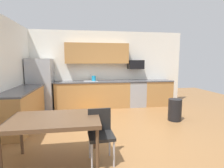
{
  "coord_description": "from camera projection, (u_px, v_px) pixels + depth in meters",
  "views": [
    {
      "loc": [
        -0.75,
        -3.74,
        1.63
      ],
      "look_at": [
        0.0,
        1.0,
        1.0
      ],
      "focal_mm": 27.89,
      "sensor_mm": 36.0,
      "label": 1
    }
  ],
  "objects": [
    {
      "name": "microwave",
      "position": [
        136.0,
        65.0,
        6.32
      ],
      "size": [
        0.54,
        0.36,
        0.32
      ],
      "primitive_type": "cube",
      "color": "black"
    },
    {
      "name": "countertop_left",
      "position": [
        22.0,
        90.0,
        4.3
      ],
      "size": [
        0.64,
        2.0,
        0.04
      ],
      "primitive_type": "cube",
      "color": "#4C4C51",
      "rests_on": "cabinet_run_left"
    },
    {
      "name": "ground_plane",
      "position": [
        119.0,
        133.0,
        3.99
      ],
      "size": [
        12.0,
        12.0,
        0.0
      ],
      "primitive_type": "plane",
      "color": "olive"
    },
    {
      "name": "oven_range",
      "position": [
        136.0,
        94.0,
        6.36
      ],
      "size": [
        0.6,
        0.6,
        0.91
      ],
      "color": "#999BA0",
      "rests_on": "ground"
    },
    {
      "name": "dining_table",
      "position": [
        55.0,
        122.0,
        2.72
      ],
      "size": [
        1.4,
        0.9,
        0.75
      ],
      "color": "brown",
      "rests_on": "ground"
    },
    {
      "name": "sink_faucet",
      "position": [
        90.0,
        78.0,
        6.2
      ],
      "size": [
        0.02,
        0.02,
        0.24
      ],
      "primitive_type": "cylinder",
      "color": "#B2B5BA",
      "rests_on": "countertop_back"
    },
    {
      "name": "cabinet_run_back",
      "position": [
        93.0,
        95.0,
        6.12
      ],
      "size": [
        2.55,
        0.6,
        0.9
      ],
      "primitive_type": "cube",
      "color": "#AD7A42",
      "rests_on": "ground"
    },
    {
      "name": "upper_cabinets_back",
      "position": [
        97.0,
        53.0,
        6.08
      ],
      "size": [
        2.2,
        0.34,
        0.7
      ],
      "primitive_type": "cube",
      "color": "#AD7A42"
    },
    {
      "name": "chair_near_table",
      "position": [
        101.0,
        131.0,
        2.83
      ],
      "size": [
        0.42,
        0.42,
        0.85
      ],
      "color": "black",
      "rests_on": "ground"
    },
    {
      "name": "kettle",
      "position": [
        94.0,
        79.0,
        6.1
      ],
      "size": [
        0.14,
        0.14,
        0.2
      ],
      "primitive_type": "cylinder",
      "color": "#198CBF",
      "rests_on": "countertop_back"
    },
    {
      "name": "floor_mat",
      "position": [
        89.0,
        113.0,
        5.51
      ],
      "size": [
        0.7,
        0.5,
        0.01
      ],
      "primitive_type": "cube",
      "color": "orange",
      "rests_on": "ground"
    },
    {
      "name": "countertop_back",
      "position": [
        106.0,
        81.0,
        6.13
      ],
      "size": [
        4.8,
        0.64,
        0.04
      ],
      "primitive_type": "cube",
      "color": "#4C4C51",
      "rests_on": "cabinet_run_back"
    },
    {
      "name": "wall_back",
      "position": [
        105.0,
        69.0,
        6.41
      ],
      "size": [
        5.8,
        0.1,
        2.7
      ],
      "primitive_type": "cube",
      "color": "white",
      "rests_on": "ground"
    },
    {
      "name": "cabinet_run_left",
      "position": [
        23.0,
        109.0,
        4.37
      ],
      "size": [
        0.6,
        2.0,
        0.9
      ],
      "primitive_type": "cube",
      "color": "#AD7A42",
      "rests_on": "ground"
    },
    {
      "name": "trash_bin",
      "position": [
        175.0,
        110.0,
        4.8
      ],
      "size": [
        0.36,
        0.36,
        0.6
      ],
      "primitive_type": "cylinder",
      "color": "black",
      "rests_on": "ground"
    },
    {
      "name": "refrigerator",
      "position": [
        41.0,
        85.0,
        5.72
      ],
      "size": [
        0.76,
        0.7,
        1.71
      ],
      "primitive_type": "cube",
      "color": "#9EA0A5",
      "rests_on": "ground"
    },
    {
      "name": "sink_basin",
      "position": [
        91.0,
        83.0,
        6.05
      ],
      "size": [
        0.48,
        0.4,
        0.14
      ],
      "primitive_type": "cube",
      "color": "#A5A8AD",
      "rests_on": "countertop_back"
    },
    {
      "name": "cabinet_run_back_right",
      "position": [
        157.0,
        93.0,
        6.48
      ],
      "size": [
        1.0,
        0.6,
        0.9
      ],
      "primitive_type": "cube",
      "color": "#AD7A42",
      "rests_on": "ground"
    }
  ]
}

